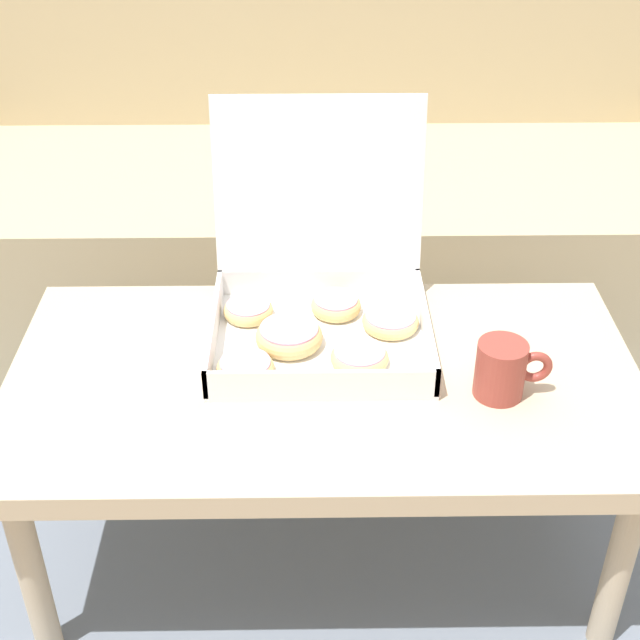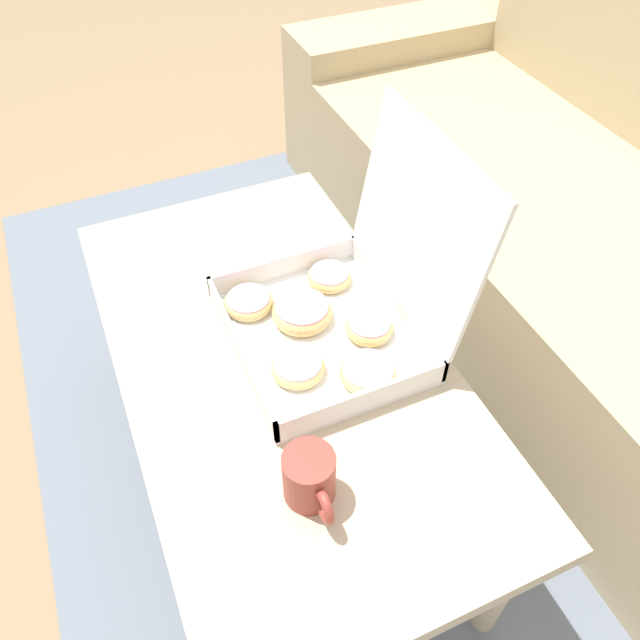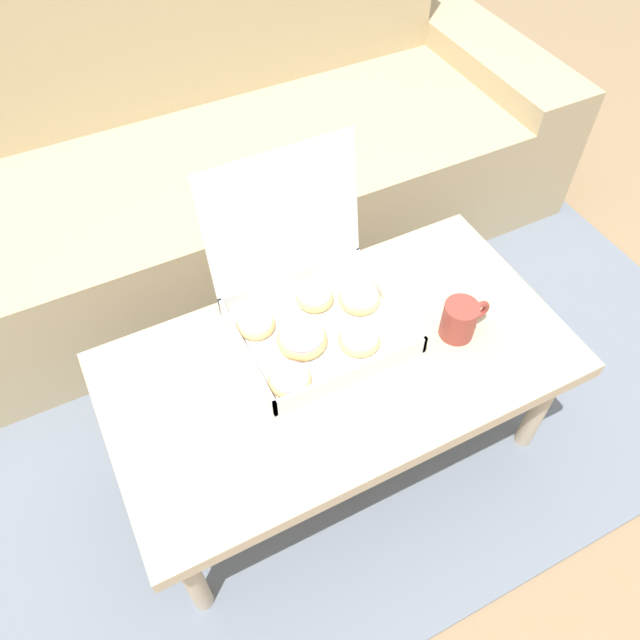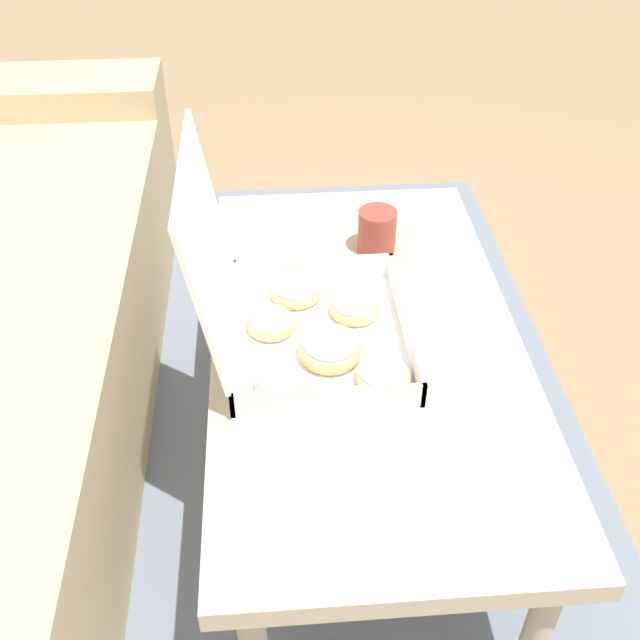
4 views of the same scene
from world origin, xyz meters
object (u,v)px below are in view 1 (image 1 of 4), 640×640
at_px(pastry_box, 316,304).
at_px(coffee_mug, 503,369).
at_px(coffee_table, 324,394).
at_px(couch, 317,187).

relative_size(pastry_box, coffee_mug, 3.06).
xyz_separation_m(coffee_table, pastry_box, (-0.01, 0.12, 0.10)).
xyz_separation_m(couch, pastry_box, (-0.01, -0.81, 0.16)).
bearing_deg(coffee_mug, couch, 105.75).
bearing_deg(pastry_box, couch, 89.15).
bearing_deg(couch, coffee_table, -90.00).
distance_m(coffee_table, coffee_mug, 0.30).
bearing_deg(coffee_mug, coffee_table, 168.92).
distance_m(couch, pastry_box, 0.83).
relative_size(couch, coffee_table, 2.25).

